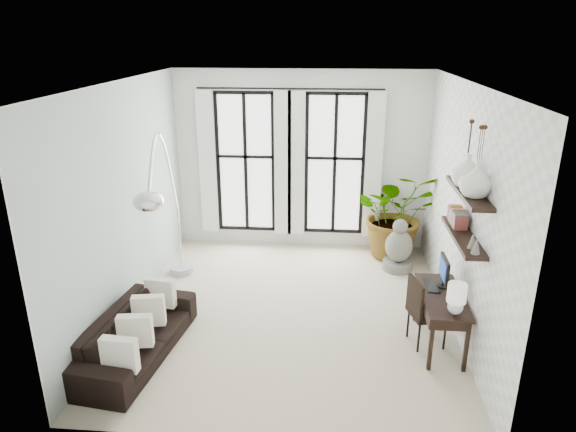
# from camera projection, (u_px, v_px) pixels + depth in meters

# --- Properties ---
(floor) EXTENTS (5.00, 5.00, 0.00)m
(floor) POSITION_uv_depth(u_px,v_px,m) (290.00, 311.00, 7.38)
(floor) COLOR beige
(floor) RESTS_ON ground
(ceiling) EXTENTS (5.00, 5.00, 0.00)m
(ceiling) POSITION_uv_depth(u_px,v_px,m) (290.00, 83.00, 6.29)
(ceiling) COLOR white
(ceiling) RESTS_ON wall_back
(wall_left) EXTENTS (0.00, 5.00, 5.00)m
(wall_left) POSITION_uv_depth(u_px,v_px,m) (126.00, 202.00, 7.01)
(wall_left) COLOR #A9BCB4
(wall_left) RESTS_ON floor
(wall_right) EXTENTS (0.00, 5.00, 5.00)m
(wall_right) POSITION_uv_depth(u_px,v_px,m) (463.00, 211.00, 6.66)
(wall_right) COLOR white
(wall_right) RESTS_ON floor
(wall_back) EXTENTS (4.50, 0.00, 4.50)m
(wall_back) POSITION_uv_depth(u_px,v_px,m) (301.00, 161.00, 9.18)
(wall_back) COLOR white
(wall_back) RESTS_ON floor
(windows) EXTENTS (3.26, 0.13, 2.65)m
(windows) POSITION_uv_depth(u_px,v_px,m) (290.00, 164.00, 9.14)
(windows) COLOR white
(windows) RESTS_ON wall_back
(wall_shelves) EXTENTS (0.25, 1.30, 0.60)m
(wall_shelves) POSITION_uv_depth(u_px,v_px,m) (464.00, 217.00, 6.04)
(wall_shelves) COLOR black
(wall_shelves) RESTS_ON wall_right
(sofa) EXTENTS (1.04, 2.08, 0.58)m
(sofa) POSITION_uv_depth(u_px,v_px,m) (136.00, 335.00, 6.28)
(sofa) COLOR black
(sofa) RESTS_ON floor
(throw_pillows) EXTENTS (0.40, 1.52, 0.40)m
(throw_pillows) POSITION_uv_depth(u_px,v_px,m) (142.00, 320.00, 6.20)
(throw_pillows) COLOR white
(throw_pillows) RESTS_ON sofa
(plant) EXTENTS (1.57, 1.40, 1.59)m
(plant) POSITION_uv_depth(u_px,v_px,m) (396.00, 213.00, 8.96)
(plant) COLOR #2D7228
(plant) RESTS_ON floor
(desk) EXTENTS (0.51, 1.20, 1.10)m
(desk) POSITION_uv_depth(u_px,v_px,m) (443.00, 299.00, 6.32)
(desk) COLOR black
(desk) RESTS_ON floor
(desk_chair) EXTENTS (0.53, 0.53, 0.91)m
(desk_chair) POSITION_uv_depth(u_px,v_px,m) (422.00, 308.00, 6.44)
(desk_chair) COLOR black
(desk_chair) RESTS_ON floor
(arc_lamp) EXTENTS (0.77, 2.65, 2.60)m
(arc_lamp) POSITION_uv_depth(u_px,v_px,m) (162.00, 173.00, 6.79)
(arc_lamp) COLOR silver
(arc_lamp) RESTS_ON floor
(buddha) EXTENTS (0.50, 0.50, 0.90)m
(buddha) POSITION_uv_depth(u_px,v_px,m) (399.00, 249.00, 8.55)
(buddha) COLOR slate
(buddha) RESTS_ON floor
(vase_a) EXTENTS (0.37, 0.37, 0.38)m
(vase_a) POSITION_uv_depth(u_px,v_px,m) (476.00, 180.00, 5.59)
(vase_a) COLOR white
(vase_a) RESTS_ON shelf_upper
(vase_b) EXTENTS (0.37, 0.37, 0.38)m
(vase_b) POSITION_uv_depth(u_px,v_px,m) (467.00, 171.00, 5.96)
(vase_b) COLOR white
(vase_b) RESTS_ON shelf_upper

